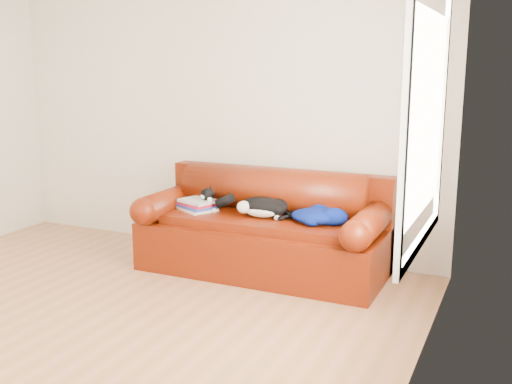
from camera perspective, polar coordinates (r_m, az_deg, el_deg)
ground at (r=4.48m, az=-16.21°, el=-11.73°), size 4.50×4.50×0.00m
room_shell at (r=4.05m, az=-16.08°, el=10.12°), size 4.52×4.02×2.61m
sofa_base at (r=5.22m, az=0.66°, el=-5.07°), size 2.10×0.90×0.50m
sofa_back at (r=5.35m, az=1.73°, el=-1.26°), size 2.10×1.01×0.88m
book_stack at (r=5.36m, az=-5.59°, el=-1.23°), size 0.41×0.38×0.10m
cat at (r=5.08m, az=0.58°, el=-1.50°), size 0.60×0.37×0.22m
blanket at (r=4.94m, az=5.96°, el=-2.20°), size 0.55×0.45×0.14m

